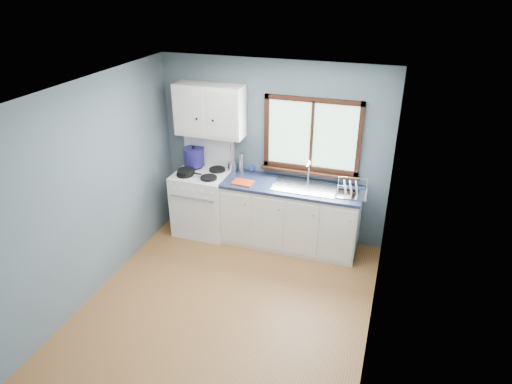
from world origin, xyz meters
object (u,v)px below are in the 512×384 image
(skillet, at_px, (186,171))
(utensil_crock, at_px, (232,166))
(sink, at_px, (305,191))
(stockpot, at_px, (194,156))
(thermos, at_px, (241,163))
(dish_rack, at_px, (351,191))
(gas_range, at_px, (203,200))
(base_cabinets, at_px, (290,219))

(skillet, relative_size, utensil_crock, 0.97)
(sink, height_order, utensil_crock, utensil_crock)
(stockpot, bearing_deg, skillet, -86.59)
(thermos, distance_m, dish_rack, 1.59)
(gas_range, relative_size, stockpot, 4.06)
(stockpot, distance_m, thermos, 0.71)
(sink, relative_size, stockpot, 2.51)
(dish_rack, bearing_deg, skillet, 177.43)
(base_cabinets, height_order, utensil_crock, utensil_crock)
(skillet, bearing_deg, gas_range, 46.63)
(base_cabinets, distance_m, sink, 0.48)
(stockpot, bearing_deg, utensil_crock, 4.76)
(thermos, bearing_deg, stockpot, -175.76)
(sink, relative_size, skillet, 2.18)
(gas_range, bearing_deg, stockpot, 138.70)
(skillet, relative_size, dish_rack, 0.95)
(stockpot, relative_size, dish_rack, 0.82)
(utensil_crock, relative_size, thermos, 1.37)
(sink, bearing_deg, gas_range, -179.29)
(base_cabinets, bearing_deg, thermos, 166.07)
(stockpot, bearing_deg, gas_range, -41.30)
(thermos, relative_size, dish_rack, 0.72)
(sink, bearing_deg, base_cabinets, 179.87)
(sink, distance_m, thermos, 1.00)
(thermos, bearing_deg, utensil_crock, -177.99)
(sink, distance_m, utensil_crock, 1.12)
(skillet, xyz_separation_m, stockpot, (-0.02, 0.30, 0.11))
(gas_range, xyz_separation_m, thermos, (0.52, 0.21, 0.57))
(sink, height_order, stockpot, stockpot)
(sink, height_order, dish_rack, sink)
(utensil_crock, height_order, dish_rack, utensil_crock)
(skillet, height_order, utensil_crock, utensil_crock)
(skillet, distance_m, stockpot, 0.32)
(base_cabinets, distance_m, utensil_crock, 1.11)
(thermos, bearing_deg, gas_range, -157.82)
(base_cabinets, bearing_deg, skillet, -173.88)
(utensil_crock, relative_size, dish_rack, 0.98)
(gas_range, bearing_deg, sink, 0.71)
(gas_range, xyz_separation_m, base_cabinets, (1.31, 0.02, -0.08))
(base_cabinets, height_order, dish_rack, dish_rack)
(stockpot, bearing_deg, sink, -4.88)
(sink, bearing_deg, thermos, 168.58)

